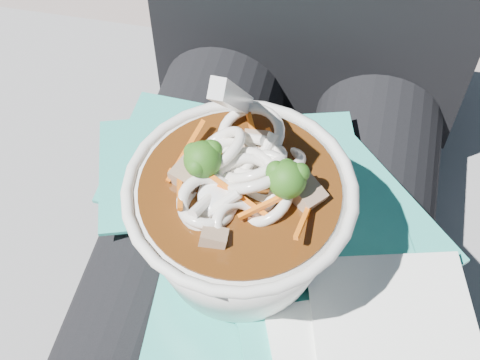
% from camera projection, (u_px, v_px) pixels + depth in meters
% --- Properties ---
extents(stone_ledge, '(1.02, 0.54, 0.47)m').
position_uv_depth(stone_ledge, '(275.00, 287.00, 0.97)').
color(stone_ledge, slate).
rests_on(stone_ledge, ground).
extents(lap, '(0.32, 0.48, 0.14)m').
position_uv_depth(lap, '(257.00, 281.00, 0.64)').
color(lap, black).
rests_on(lap, stone_ledge).
extents(person_body, '(0.34, 0.94, 1.01)m').
position_uv_depth(person_body, '(277.00, 191.00, 0.67)').
color(person_body, black).
rests_on(person_body, ground).
extents(plastic_bag, '(0.36, 0.29, 0.01)m').
position_uv_depth(plastic_bag, '(276.00, 226.00, 0.58)').
color(plastic_bag, teal).
rests_on(plastic_bag, lap).
extents(napkins, '(0.18, 0.21, 0.01)m').
position_uv_depth(napkins, '(378.00, 355.00, 0.50)').
color(napkins, white).
rests_on(napkins, plastic_bag).
extents(udon_bowl, '(0.21, 0.21, 0.21)m').
position_uv_depth(udon_bowl, '(240.00, 214.00, 0.51)').
color(udon_bowl, white).
rests_on(udon_bowl, plastic_bag).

